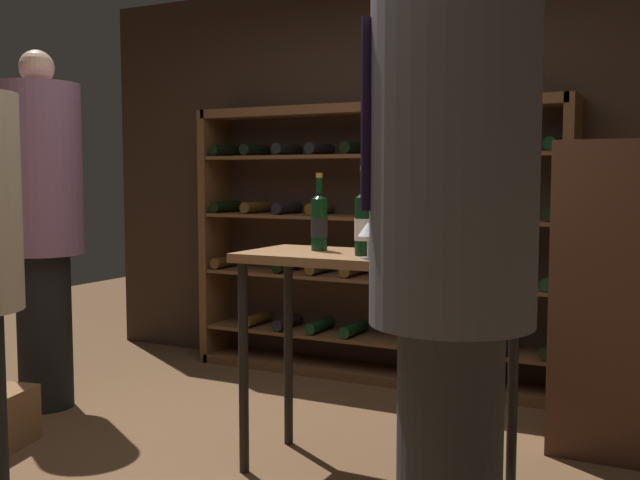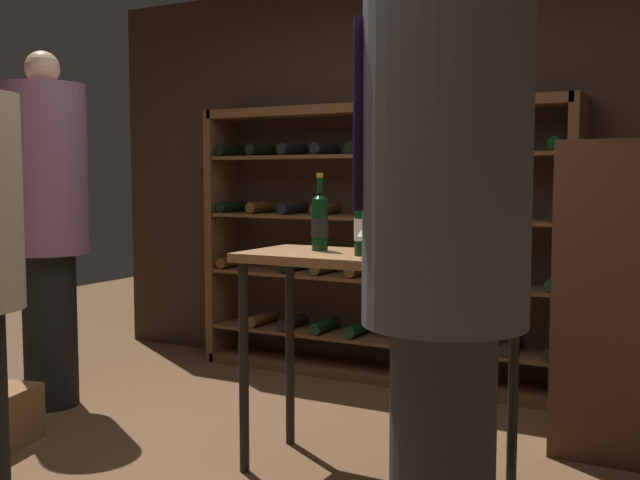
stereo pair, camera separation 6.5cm
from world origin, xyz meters
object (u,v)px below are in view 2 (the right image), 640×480
object	(u,v)px
person_guest_khaki	(47,212)
wine_bottle_amber_reserve	(363,223)
wine_bottle_black_capsule	(320,222)
wine_glass_stemmed_left	(367,231)
wine_rack	(376,244)
person_host_in_suit	(445,240)
tasting_table	(376,286)
display_cabinet	(606,299)

from	to	relation	value
person_guest_khaki	wine_bottle_amber_reserve	world-z (taller)	person_guest_khaki
wine_bottle_black_capsule	wine_glass_stemmed_left	bearing A→B (deg)	-31.44
wine_rack	person_host_in_suit	world-z (taller)	person_host_in_suit
tasting_table	person_host_in_suit	distance (m)	1.09
wine_rack	wine_bottle_amber_reserve	size ratio (longest dim) A/B	6.69
wine_rack	wine_bottle_amber_reserve	xyz separation A→B (m)	(0.63, -1.56, 0.24)
wine_rack	person_guest_khaki	bearing A→B (deg)	-135.12
display_cabinet	wine_bottle_black_capsule	xyz separation A→B (m)	(-1.13, -0.75, 0.37)
tasting_table	person_guest_khaki	xyz separation A→B (m)	(-2.09, 0.09, 0.27)
wine_rack	wine_bottle_black_capsule	bearing A→B (deg)	-75.81
person_guest_khaki	wine_bottle_black_capsule	distance (m)	1.79
wine_rack	tasting_table	xyz separation A→B (m)	(0.67, -1.50, -0.03)
display_cabinet	wine_bottle_amber_reserve	distance (m)	1.28
display_cabinet	wine_bottle_amber_reserve	size ratio (longest dim) A/B	3.95
person_host_in_suit	wine_glass_stemmed_left	bearing A→B (deg)	67.94
wine_bottle_black_capsule	person_host_in_suit	bearing A→B (deg)	-45.35
wine_bottle_amber_reserve	person_host_in_suit	bearing A→B (deg)	-51.63
wine_rack	display_cabinet	world-z (taller)	wine_rack
person_host_in_suit	wine_glass_stemmed_left	world-z (taller)	person_host_in_suit
wine_glass_stemmed_left	wine_bottle_amber_reserve	bearing A→B (deg)	124.32
wine_rack	wine_bottle_black_capsule	distance (m)	1.52
tasting_table	wine_glass_stemmed_left	size ratio (longest dim) A/B	8.01
tasting_table	person_guest_khaki	size ratio (longest dim) A/B	0.59
person_guest_khaki	display_cabinet	xyz separation A→B (m)	(2.92, 0.71, -0.38)
wine_rack	person_host_in_suit	xyz separation A→B (m)	(1.27, -2.37, 0.25)
person_host_in_suit	display_cabinet	size ratio (longest dim) A/B	1.38
wine_bottle_black_capsule	person_guest_khaki	bearing A→B (deg)	178.84
tasting_table	display_cabinet	bearing A→B (deg)	43.77
person_guest_khaki	wine_glass_stemmed_left	size ratio (longest dim) A/B	13.55
tasting_table	person_host_in_suit	xyz separation A→B (m)	(0.60, -0.87, 0.29)
person_guest_khaki	wine_rack	bearing A→B (deg)	-21.20
display_cabinet	wine_glass_stemmed_left	xyz separation A→B (m)	(-0.80, -0.95, 0.36)
person_guest_khaki	wine_glass_stemmed_left	world-z (taller)	person_guest_khaki
person_guest_khaki	person_host_in_suit	size ratio (longest dim) A/B	0.99
wine_bottle_amber_reserve	wine_glass_stemmed_left	distance (m)	0.12
person_guest_khaki	display_cabinet	bearing A→B (deg)	-52.38
person_host_in_suit	wine_glass_stemmed_left	distance (m)	0.92
display_cabinet	wine_bottle_black_capsule	bearing A→B (deg)	-146.53
person_host_in_suit	wine_bottle_black_capsule	world-z (taller)	person_host_in_suit
display_cabinet	person_guest_khaki	bearing A→B (deg)	-166.30
person_host_in_suit	wine_bottle_amber_reserve	distance (m)	1.03
tasting_table	wine_glass_stemmed_left	distance (m)	0.29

